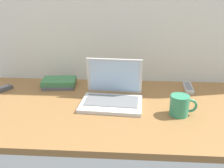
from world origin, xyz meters
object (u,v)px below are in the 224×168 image
coffee_mug (180,105)px  laptop (112,94)px  remote_control_far (188,88)px  book_stack (59,83)px

coffee_mug → laptop: bearing=159.2°
laptop → coffee_mug: size_ratio=2.54×
laptop → remote_control_far: 0.48m
coffee_mug → remote_control_far: 0.34m
remote_control_far → book_stack: size_ratio=0.78×
coffee_mug → remote_control_far: coffee_mug is taller
laptop → book_stack: laptop is taller
laptop → coffee_mug: 0.35m
coffee_mug → book_stack: bearing=153.9°
remote_control_far → coffee_mug: bearing=-109.4°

